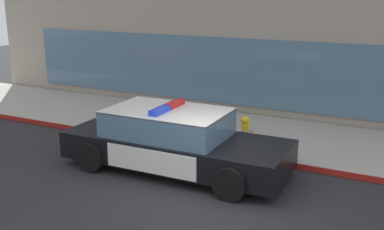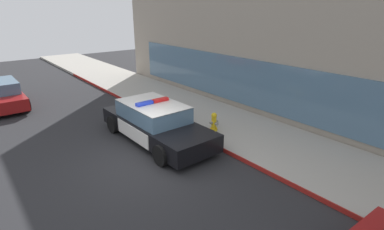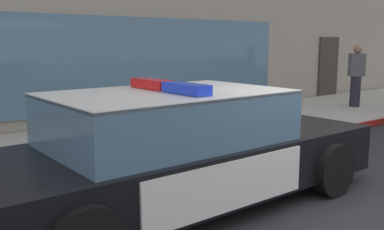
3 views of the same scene
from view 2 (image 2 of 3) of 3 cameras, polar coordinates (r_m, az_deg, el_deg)
The scene contains 6 objects.
ground at distance 9.69m, azimuth -8.15°, elevation -9.21°, with size 48.00×48.00×0.00m, color #262628.
sidewalk at distance 12.08m, azimuth 9.26°, elevation -2.78°, with size 48.00×3.55×0.15m, color #A39E93.
curb_red_paint at distance 10.92m, azimuth 2.85°, elevation -5.08°, with size 28.80×0.04×0.14m, color maroon.
storefront_building at distance 16.07m, azimuth 28.29°, elevation 16.62°, with size 25.05×8.96×8.77m.
police_cruiser at distance 11.10m, azimuth -6.89°, elevation -1.39°, with size 5.07×2.13×1.49m.
fire_hydrant at distance 11.58m, azimuth 4.17°, elevation -1.32°, with size 0.34×0.39×0.73m.
Camera 2 is at (7.40, -4.15, 4.69)m, focal length 28.29 mm.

